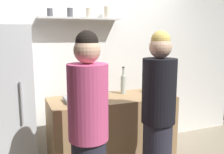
{
  "coord_description": "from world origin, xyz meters",
  "views": [
    {
      "loc": [
        -1.22,
        -2.19,
        1.69
      ],
      "look_at": [
        -0.12,
        0.55,
        1.19
      ],
      "focal_mm": 40.17,
      "sensor_mm": 36.0,
      "label": 1
    }
  ],
  "objects": [
    {
      "name": "baking_pan",
      "position": [
        -0.53,
        0.52,
        0.96
      ],
      "size": [
        0.34,
        0.24,
        0.05
      ],
      "primitive_type": "cube",
      "color": "gray",
      "rests_on": "counter"
    },
    {
      "name": "person_pink_top",
      "position": [
        -0.66,
        -0.25,
        0.86
      ],
      "size": [
        0.34,
        0.34,
        1.72
      ],
      "rotation": [
        0.0,
        0.0,
        4.94
      ],
      "color": "#262633",
      "rests_on": "ground"
    },
    {
      "name": "water_bottle_plastic",
      "position": [
        -0.27,
        0.47,
        1.03
      ],
      "size": [
        0.09,
        0.09,
        0.21
      ],
      "color": "silver",
      "rests_on": "counter"
    },
    {
      "name": "refrigerator",
      "position": [
        -1.33,
        0.85,
        0.9
      ],
      "size": [
        0.63,
        0.68,
        1.79
      ],
      "color": "silver",
      "rests_on": "ground"
    },
    {
      "name": "person_blonde",
      "position": [
        0.12,
        -0.12,
        0.86
      ],
      "size": [
        0.34,
        0.34,
        1.73
      ],
      "rotation": [
        0.0,
        0.0,
        1.9
      ],
      "color": "#262633",
      "rests_on": "ground"
    },
    {
      "name": "wine_bottle_pale_glass",
      "position": [
        0.09,
        0.67,
        1.07
      ],
      "size": [
        0.07,
        0.07,
        0.35
      ],
      "color": "#B2BFB2",
      "rests_on": "counter"
    },
    {
      "name": "back_wall_assembly",
      "position": [
        -0.0,
        1.25,
        1.3
      ],
      "size": [
        4.8,
        0.32,
        2.6
      ],
      "color": "white",
      "rests_on": "ground"
    },
    {
      "name": "wine_bottle_dark_glass",
      "position": [
        -0.28,
        0.61,
        1.04
      ],
      "size": [
        0.07,
        0.07,
        0.3
      ],
      "color": "black",
      "rests_on": "counter"
    },
    {
      "name": "utensil_holder",
      "position": [
        0.42,
        0.61,
        0.99
      ],
      "size": [
        0.1,
        0.1,
        0.22
      ],
      "color": "#B2B2B7",
      "rests_on": "counter"
    },
    {
      "name": "counter",
      "position": [
        -0.12,
        0.55,
        0.47
      ],
      "size": [
        1.52,
        0.61,
        0.94
      ],
      "primitive_type": "cube",
      "color": "#9E7A51",
      "rests_on": "ground"
    }
  ]
}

